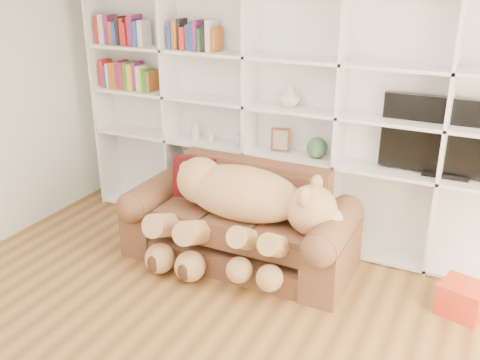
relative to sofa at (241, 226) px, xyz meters
The scene contains 13 objects.
wall_back 1.32m from the sofa, 72.68° to the left, with size 5.00×0.02×2.70m, color white.
bookshelf 1.18m from the sofa, 89.42° to the left, with size 4.43×0.35×2.40m.
sofa is the anchor object (origin of this frame).
teddy_bear 0.34m from the sofa, 68.34° to the right, with size 1.61×0.86×0.93m.
throw_pillow 0.65m from the sofa, 165.44° to the left, with size 0.41×0.13×0.41m, color #4F0D12.
gift_box 1.91m from the sofa, ahead, with size 0.32×0.30×0.25m, color red.
tv 1.94m from the sofa, 21.90° to the left, with size 1.13×0.18×0.67m.
picture_frame 0.90m from the sofa, 78.00° to the left, with size 0.18×0.03×0.23m, color #52321C.
green_vase 1.00m from the sofa, 50.87° to the left, with size 0.20×0.20×0.20m, color #2E5A34.
figurine_tall 1.18m from the sofa, 143.43° to the left, with size 0.09×0.09×0.18m, color beige.
figurine_short 1.05m from the sofa, 136.19° to the left, with size 0.06×0.06×0.11m, color beige.
snow_globe 0.91m from the sofa, 117.91° to the left, with size 0.11×0.11×0.11m, color silver.
shelf_vase 1.27m from the sofa, 72.08° to the left, with size 0.21×0.21×0.22m, color beige.
Camera 1 is at (1.65, -2.17, 2.52)m, focal length 40.00 mm.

